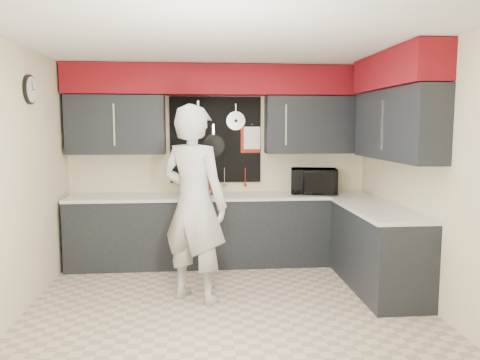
{
  "coord_description": "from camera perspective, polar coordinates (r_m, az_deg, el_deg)",
  "views": [
    {
      "loc": [
        -0.28,
        -4.57,
        1.82
      ],
      "look_at": [
        0.17,
        0.5,
        1.22
      ],
      "focal_mm": 35.0,
      "sensor_mm": 36.0,
      "label": 1
    }
  ],
  "objects": [
    {
      "name": "ground",
      "position": [
        4.93,
        -1.51,
        -14.97
      ],
      "size": [
        4.0,
        4.0,
        0.0
      ],
      "primitive_type": "plane",
      "color": "beige",
      "rests_on": "ground"
    },
    {
      "name": "back_wall_assembly",
      "position": [
        6.18,
        -2.42,
        8.44
      ],
      "size": [
        4.0,
        0.36,
        2.6
      ],
      "color": "beige",
      "rests_on": "ground"
    },
    {
      "name": "right_wall_assembly",
      "position": [
        5.29,
        18.89,
        7.66
      ],
      "size": [
        0.36,
        3.5,
        2.6
      ],
      "color": "beige",
      "rests_on": "ground"
    },
    {
      "name": "left_wall_assembly",
      "position": [
        4.92,
        -25.42,
        0.38
      ],
      "size": [
        0.05,
        3.5,
        2.6
      ],
      "color": "beige",
      "rests_on": "ground"
    },
    {
      "name": "base_cabinets",
      "position": [
        5.92,
        2.57,
        -6.63
      ],
      "size": [
        3.95,
        2.2,
        0.92
      ],
      "color": "black",
      "rests_on": "ground"
    },
    {
      "name": "microwave",
      "position": [
        6.26,
        8.96,
        -0.13
      ],
      "size": [
        0.66,
        0.51,
        0.33
      ],
      "primitive_type": "imported",
      "rotation": [
        0.0,
        0.0,
        -0.19
      ],
      "color": "black",
      "rests_on": "base_cabinets"
    },
    {
      "name": "knife_block",
      "position": [
        6.1,
        -3.43,
        -0.67
      ],
      "size": [
        0.11,
        0.11,
        0.24
      ],
      "primitive_type": "cube",
      "rotation": [
        0.0,
        0.0,
        0.04
      ],
      "color": "#3C2013",
      "rests_on": "base_cabinets"
    },
    {
      "name": "utensil_crock",
      "position": [
        6.13,
        -3.6,
        -1.0
      ],
      "size": [
        0.13,
        0.13,
        0.16
      ],
      "primitive_type": "cylinder",
      "color": "white",
      "rests_on": "base_cabinets"
    },
    {
      "name": "coffee_maker",
      "position": [
        6.06,
        -5.93,
        -0.12
      ],
      "size": [
        0.22,
        0.26,
        0.36
      ],
      "rotation": [
        0.0,
        0.0,
        0.12
      ],
      "color": "black",
      "rests_on": "base_cabinets"
    },
    {
      "name": "person",
      "position": [
        4.83,
        -5.62,
        -2.95
      ],
      "size": [
        0.89,
        0.81,
        2.03
      ],
      "primitive_type": "imported",
      "rotation": [
        0.0,
        0.0,
        2.57
      ],
      "color": "#ABABA9",
      "rests_on": "ground"
    }
  ]
}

